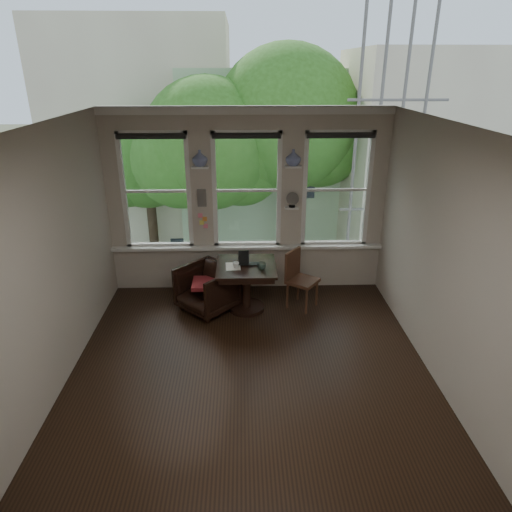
{
  "coord_description": "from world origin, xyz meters",
  "views": [
    {
      "loc": [
        -0.08,
        -4.95,
        3.55
      ],
      "look_at": [
        0.11,
        0.9,
        1.11
      ],
      "focal_mm": 32.0,
      "sensor_mm": 36.0,
      "label": 1
    }
  ],
  "objects_px": {
    "armchair_left": "(207,289)",
    "mug": "(236,265)",
    "table": "(246,288)",
    "side_chair_right": "(303,280)",
    "laptop": "(250,265)"
  },
  "relations": [
    {
      "from": "laptop",
      "to": "mug",
      "type": "relative_size",
      "value": 3.01
    },
    {
      "from": "armchair_left",
      "to": "mug",
      "type": "bearing_deg",
      "value": 30.53
    },
    {
      "from": "side_chair_right",
      "to": "laptop",
      "type": "distance_m",
      "value": 0.89
    },
    {
      "from": "side_chair_right",
      "to": "armchair_left",
      "type": "bearing_deg",
      "value": 127.92
    },
    {
      "from": "table",
      "to": "side_chair_right",
      "type": "relative_size",
      "value": 0.98
    },
    {
      "from": "side_chair_right",
      "to": "table",
      "type": "bearing_deg",
      "value": 129.98
    },
    {
      "from": "laptop",
      "to": "table",
      "type": "bearing_deg",
      "value": 157.69
    },
    {
      "from": "table",
      "to": "mug",
      "type": "bearing_deg",
      "value": -150.65
    },
    {
      "from": "armchair_left",
      "to": "mug",
      "type": "relative_size",
      "value": 8.08
    },
    {
      "from": "table",
      "to": "side_chair_right",
      "type": "bearing_deg",
      "value": 3.52
    },
    {
      "from": "table",
      "to": "mug",
      "type": "relative_size",
      "value": 9.2
    },
    {
      "from": "side_chair_right",
      "to": "mug",
      "type": "distance_m",
      "value": 1.1
    },
    {
      "from": "armchair_left",
      "to": "laptop",
      "type": "distance_m",
      "value": 0.77
    },
    {
      "from": "armchair_left",
      "to": "laptop",
      "type": "xyz_separation_m",
      "value": [
        0.66,
        -0.04,
        0.4
      ]
    },
    {
      "from": "armchair_left",
      "to": "mug",
      "type": "distance_m",
      "value": 0.64
    }
  ]
}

